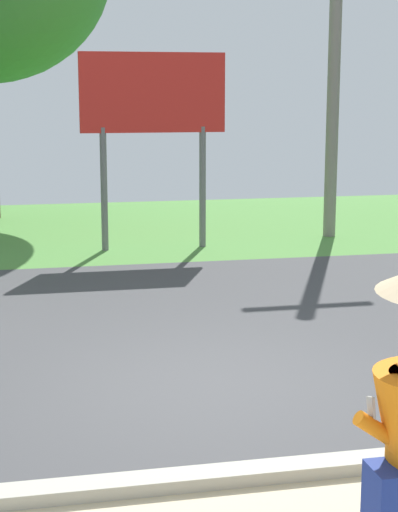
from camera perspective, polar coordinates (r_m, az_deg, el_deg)
ground_plane at (r=11.01m, az=-2.83°, el=-3.99°), size 40.00×22.00×0.20m
utility_pole at (r=16.64m, az=9.18°, el=13.03°), size 1.80×0.24×6.49m
roadside_billboard at (r=15.11m, az=-3.14°, el=10.07°), size 2.60×0.12×3.50m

